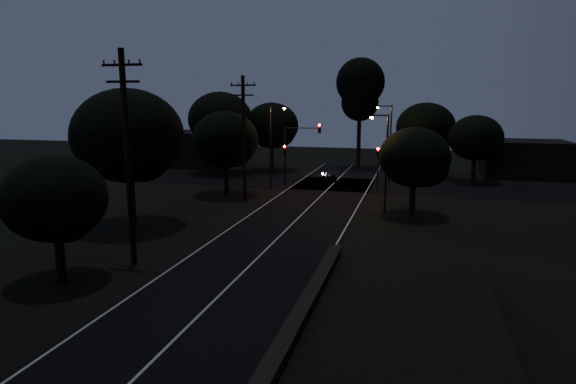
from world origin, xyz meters
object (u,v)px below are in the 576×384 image
Objects in this scene: streetlight_c at (384,157)px; streetlight_b at (389,138)px; utility_pole_mid at (128,156)px; signal_mast at (301,143)px; tall_pine at (360,89)px; streetlight_a at (272,141)px; utility_pole_far at (244,136)px; signal_left at (285,157)px; signal_right at (378,160)px; car at (330,176)px.

streetlight_b is at bearing 92.14° from streetlight_c.
utility_pole_mid is 1.76× the size of signal_mast.
tall_pine is 18.87m from streetlight_a.
streetlight_b is at bearing 46.70° from utility_pole_far.
utility_pole_mid reaches higher than streetlight_b.
signal_left is at bearing 70.41° from streetlight_a.
tall_pine is (7.00, 40.00, 4.10)m from utility_pole_mid.
streetlight_a is (0.69, 23.00, -1.10)m from utility_pole_mid.
utility_pole_far is 13.53m from signal_right.
tall_pine is 2.19× the size of signal_mast.
signal_mast is 3.13m from streetlight_a.
streetlight_c is at bearing -87.86° from streetlight_b.
signal_left and signal_right have the same top height.
streetlight_b reaches higher than signal_mast.
utility_pole_mid is at bearing 61.94° from car.
signal_right is 4.45m from streetlight_b.
tall_pine is 26.05m from streetlight_c.
signal_right is (9.20, 0.00, 0.00)m from signal_left.
streetlight_c reaches higher than car.
signal_mast is (3.09, 24.99, -1.40)m from utility_pole_mid.
utility_pole_far is at bearing -111.11° from signal_mast.
signal_mast is (-7.51, 0.00, 1.50)m from signal_right.
signal_left reaches higher than car.
streetlight_b is 2.62× the size of car.
utility_pole_mid is at bearing -111.30° from streetlight_b.
utility_pole_mid is at bearing -112.99° from signal_right.
streetlight_a reaches higher than signal_mast.
streetlight_a is at bearing -150.52° from streetlight_b.
car is at bearing 61.52° from signal_mast.
signal_left is 1.34× the size of car.
car is at bearing 52.77° from streetlight_a.
streetlight_c is at bearing -82.98° from signal_right.
streetlight_a reaches higher than signal_left.
car is (-1.72, -10.96, -9.32)m from tall_pine.
tall_pine is 17.49m from signal_left.
car is (3.88, 4.05, -2.32)m from signal_left.
car is (2.19, 4.04, -3.82)m from signal_mast.
utility_pole_mid is 25.22m from signal_mast.
signal_right is at bearing 11.34° from streetlight_a.
streetlight_b is (10.61, 6.00, 0.00)m from streetlight_a.
utility_pole_mid is 2.68× the size of signal_right.
signal_mast is at bearing -154.01° from streetlight_b.
utility_pole_far is 8.53m from signal_left.
tall_pine is at bearing 103.49° from signal_right.
streetlight_b is (11.31, 29.00, -1.10)m from utility_pole_mid.
utility_pole_mid reaches higher than signal_mast.
signal_right is 10.26m from streetlight_a.
streetlight_b is 14.01m from streetlight_c.
streetlight_b is (11.31, 12.00, -0.85)m from utility_pole_far.
utility_pole_mid is at bearing -90.00° from utility_pole_far.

